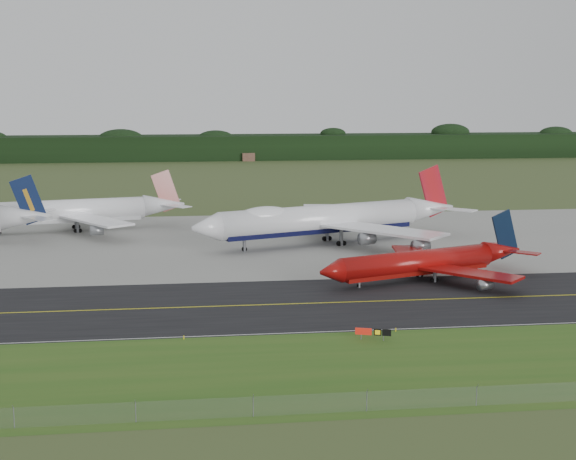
# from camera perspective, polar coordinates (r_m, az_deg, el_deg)

# --- Properties ---
(ground) EXTENTS (600.00, 600.00, 0.00)m
(ground) POSITION_cam_1_polar(r_m,az_deg,el_deg) (132.95, 3.66, -4.71)
(ground) COLOR #3B4A22
(ground) RESTS_ON ground
(grass_verge) EXTENTS (400.00, 30.00, 0.01)m
(grass_verge) POSITION_cam_1_polar(r_m,az_deg,el_deg) (100.23, 7.38, -9.66)
(grass_verge) COLOR #2D591A
(grass_verge) RESTS_ON ground
(taxiway) EXTENTS (400.00, 32.00, 0.02)m
(taxiway) POSITION_cam_1_polar(r_m,az_deg,el_deg) (129.14, 3.99, -5.15)
(taxiway) COLOR black
(taxiway) RESTS_ON ground
(apron) EXTENTS (400.00, 78.00, 0.01)m
(apron) POSITION_cam_1_polar(r_m,az_deg,el_deg) (182.14, 0.72, -0.72)
(apron) COLOR gray
(apron) RESTS_ON ground
(taxiway_centreline) EXTENTS (400.00, 0.40, 0.00)m
(taxiway_centreline) POSITION_cam_1_polar(r_m,az_deg,el_deg) (129.14, 3.99, -5.14)
(taxiway_centreline) COLOR gold
(taxiway_centreline) RESTS_ON taxiway
(taxiway_edge_line) EXTENTS (400.00, 0.25, 0.00)m
(taxiway_edge_line) POSITION_cam_1_polar(r_m,az_deg,el_deg) (114.54, 5.46, -7.11)
(taxiway_edge_line) COLOR silver
(taxiway_edge_line) RESTS_ON taxiway
(perimeter_fence) EXTENTS (320.00, 0.10, 320.00)m
(perimeter_fence) POSITION_cam_1_polar(r_m,az_deg,el_deg) (88.12, 9.51, -11.75)
(perimeter_fence) COLOR slate
(perimeter_fence) RESTS_ON ground
(horizon_treeline) EXTENTS (700.00, 25.00, 12.00)m
(horizon_treeline) POSITION_cam_1_polar(r_m,az_deg,el_deg) (401.92, -3.53, 5.81)
(horizon_treeline) COLOR black
(horizon_treeline) RESTS_ON ground
(jet_ba_747) EXTENTS (63.72, 51.38, 16.48)m
(jet_ba_747) POSITION_cam_1_polar(r_m,az_deg,el_deg) (177.03, 2.91, 0.80)
(jet_ba_747) COLOR white
(jet_ba_747) RESTS_ON ground
(jet_red_737) EXTENTS (41.87, 33.19, 11.62)m
(jet_red_737) POSITION_cam_1_polar(r_m,az_deg,el_deg) (145.66, 9.86, -2.25)
(jet_red_737) COLOR maroon
(jet_red_737) RESTS_ON ground
(jet_star_tail) EXTENTS (53.69, 44.27, 14.22)m
(jet_star_tail) POSITION_cam_1_polar(r_m,az_deg,el_deg) (200.44, -14.89, 1.29)
(jet_star_tail) COLOR white
(jet_star_tail) RESTS_ON ground
(taxiway_sign) EXTENTS (4.70, 1.61, 1.62)m
(taxiway_sign) POSITION_cam_1_polar(r_m,az_deg,el_deg) (110.04, 6.06, -7.23)
(taxiway_sign) COLOR slate
(taxiway_sign) RESTS_ON ground
(edge_marker_left) EXTENTS (0.16, 0.16, 0.50)m
(edge_marker_left) POSITION_cam_1_polar(r_m,az_deg,el_deg) (111.01, -7.42, -7.59)
(edge_marker_left) COLOR yellow
(edge_marker_left) RESTS_ON ground
(edge_marker_center) EXTENTS (0.16, 0.16, 0.50)m
(edge_marker_center) POSITION_cam_1_polar(r_m,az_deg,el_deg) (114.52, 7.67, -7.05)
(edge_marker_center) COLOR yellow
(edge_marker_center) RESTS_ON ground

